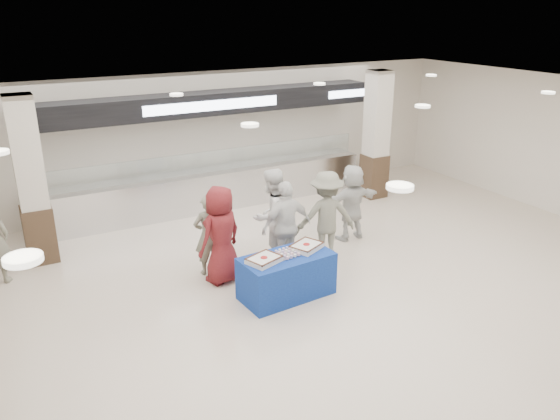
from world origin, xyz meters
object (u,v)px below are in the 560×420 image
sheet_cake_left (264,259)px  soldier_b (326,216)px  cupcake_tray (287,253)px  civilian_maroon (221,235)px  soldier_a (209,235)px  civilian_white (352,202)px  chef_tall (272,216)px  display_table (287,276)px  sheet_cake_right (306,246)px  chef_short (287,226)px

sheet_cake_left → soldier_b: soldier_b is taller
cupcake_tray → civilian_maroon: (-0.76, 1.02, 0.11)m
soldier_a → civilian_white: size_ratio=0.94×
cupcake_tray → chef_tall: chef_tall is taller
cupcake_tray → soldier_a: 1.64m
display_table → civilian_maroon: size_ratio=0.87×
soldier_b → civilian_white: size_ratio=1.09×
cupcake_tray → civilian_white: bearing=32.1°
display_table → soldier_b: 1.74m
soldier_b → civilian_maroon: bearing=14.4°
chef_tall → display_table: bearing=53.2°
display_table → sheet_cake_right: (0.43, 0.08, 0.43)m
civilian_white → chef_short: bearing=16.8°
sheet_cake_right → chef_tall: chef_tall is taller
civilian_maroon → cupcake_tray: bearing=106.3°
display_table → civilian_white: 2.87m
chef_tall → chef_short: 0.49m
soldier_a → chef_short: 1.43m
display_table → sheet_cake_left: 0.61m
sheet_cake_left → civilian_maroon: size_ratio=0.35×
sheet_cake_left → soldier_b: bearing=27.7°
sheet_cake_left → civilian_white: bearing=28.5°
sheet_cake_right → soldier_b: bearing=41.6°
sheet_cake_right → soldier_a: bearing=132.8°
civilian_maroon → soldier_b: 2.12m
cupcake_tray → soldier_a: soldier_a is taller
cupcake_tray → civilian_maroon: bearing=126.6°
display_table → chef_tall: 1.56m
sheet_cake_right → civilian_white: 2.43m
chef_short → civilian_white: chef_short is taller
sheet_cake_right → civilian_maroon: civilian_maroon is taller
display_table → sheet_cake_right: sheet_cake_right is taller
civilian_maroon → display_table: bearing=104.9°
sheet_cake_right → soldier_a: size_ratio=0.42×
display_table → chef_short: bearing=56.6°
civilian_maroon → soldier_a: 0.42m
display_table → chef_tall: size_ratio=0.85×
civilian_maroon → sheet_cake_left: bearing=85.1°
sheet_cake_right → chef_short: (0.07, 0.82, 0.06)m
display_table → cupcake_tray: cupcake_tray is taller
sheet_cake_left → chef_short: bearing=44.8°
soldier_a → chef_tall: 1.28m
chef_tall → chef_short: bearing=77.5°
civilian_maroon → chef_tall: 1.23m
soldier_a → chef_short: (1.32, -0.53, 0.10)m
display_table → soldier_a: bearing=115.5°
display_table → chef_short: (0.50, 0.90, 0.48)m
sheet_cake_right → chef_short: chef_short is taller
sheet_cake_left → civilian_maroon: civilian_maroon is taller
display_table → civilian_maroon: bearing=121.0°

